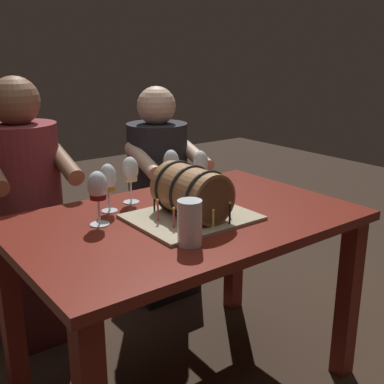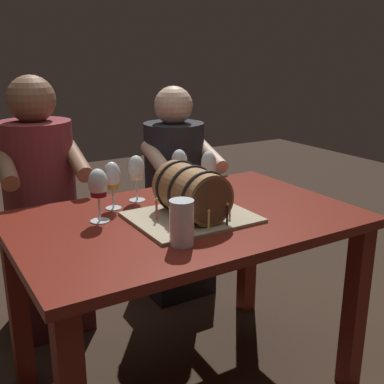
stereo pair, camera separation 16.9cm
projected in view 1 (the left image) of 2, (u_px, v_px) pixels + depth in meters
The scene contains 11 objects.
ground_plane at pixel (186, 382), 1.95m from camera, with size 8.00×8.00×0.00m, color #332319.
dining_table at pixel (185, 246), 1.78m from camera, with size 1.24×0.80×0.72m.
barrel_cake at pixel (192, 195), 1.69m from camera, with size 0.42×0.35×0.20m.
wine_glass_empty at pixel (201, 165), 1.99m from camera, with size 0.06×0.06×0.18m.
wine_glass_amber at pixel (108, 180), 1.76m from camera, with size 0.06×0.06×0.18m.
wine_glass_rose at pixel (171, 165), 1.99m from camera, with size 0.07×0.07×0.19m.
wine_glass_red at pixel (98, 189), 1.62m from camera, with size 0.07×0.07×0.19m.
wine_glass_white at pixel (130, 172), 1.86m from camera, with size 0.07×0.07×0.19m.
beer_pint at pixel (190, 225), 1.47m from camera, with size 0.08×0.08×0.14m.
person_seated_left at pixel (28, 225), 2.13m from camera, with size 0.38×0.48×1.20m.
person_seated_right at pixel (159, 205), 2.55m from camera, with size 0.39×0.49×1.13m.
Camera 1 is at (-0.98, -1.32, 1.31)m, focal length 44.71 mm.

